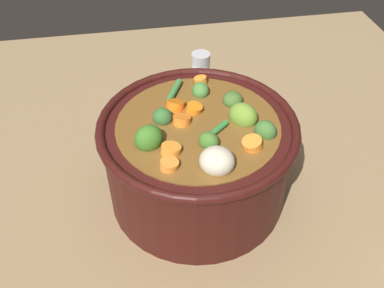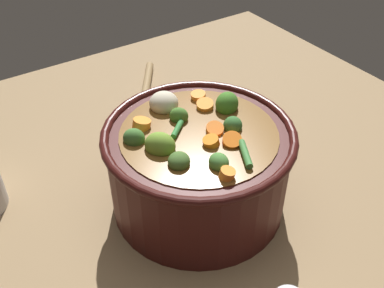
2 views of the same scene
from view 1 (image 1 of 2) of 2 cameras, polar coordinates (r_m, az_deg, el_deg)
name	(u,v)px [view 1 (image 1 of 2)]	position (r m, az deg, el deg)	size (l,w,h in m)	color
ground_plane	(197,191)	(0.67, 0.69, -6.34)	(1.10, 1.10, 0.00)	#8C704C
cooking_pot	(198,157)	(0.62, 0.76, -1.78)	(0.28, 0.28, 0.16)	#38110F
salt_shaker	(201,76)	(0.83, 1.15, 9.06)	(0.04, 0.04, 0.10)	silver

